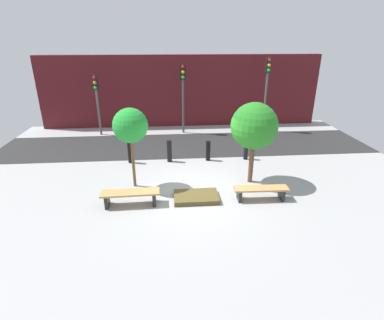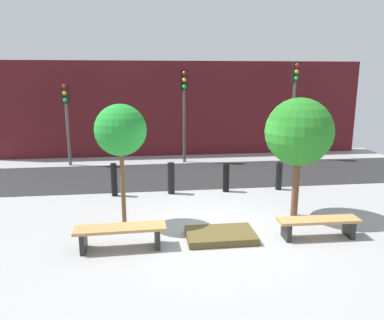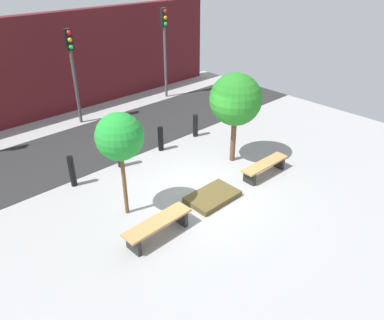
% 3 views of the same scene
% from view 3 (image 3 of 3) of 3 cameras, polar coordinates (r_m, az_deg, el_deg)
% --- Properties ---
extents(ground_plane, '(18.00, 18.00, 0.00)m').
position_cam_3_polar(ground_plane, '(10.92, 1.55, -5.03)').
color(ground_plane, '#9C9C9C').
extents(road_strip, '(18.00, 3.62, 0.01)m').
position_cam_3_polar(road_strip, '(14.40, -12.50, 3.26)').
color(road_strip, '#272727').
rests_on(road_strip, ground).
extents(building_facade, '(16.20, 0.50, 4.08)m').
position_cam_3_polar(building_facade, '(16.86, -20.14, 13.42)').
color(building_facade, '#511419').
rests_on(building_facade, ground).
extents(bench_left, '(1.85, 0.52, 0.48)m').
position_cam_3_polar(bench_left, '(9.22, -5.24, -9.89)').
color(bench_left, black).
rests_on(bench_left, ground).
extents(bench_right, '(1.79, 0.47, 0.44)m').
position_cam_3_polar(bench_right, '(11.81, 11.03, -0.93)').
color(bench_right, black).
rests_on(bench_right, ground).
extents(planter_bed, '(1.48, 0.93, 0.16)m').
position_cam_3_polar(planter_bed, '(10.63, 3.13, -5.60)').
color(planter_bed, brown).
rests_on(planter_bed, ground).
extents(tree_behind_left_bench, '(1.18, 1.18, 2.85)m').
position_cam_3_polar(tree_behind_left_bench, '(9.15, -10.99, 3.44)').
color(tree_behind_left_bench, brown).
rests_on(tree_behind_left_bench, ground).
extents(tree_behind_right_bench, '(1.64, 1.64, 2.96)m').
position_cam_3_polar(tree_behind_right_bench, '(11.78, 6.66, 9.10)').
color(tree_behind_right_bench, brown).
rests_on(tree_behind_right_bench, ground).
extents(bollard_far_left, '(0.18, 0.18, 0.97)m').
position_cam_3_polar(bollard_far_left, '(11.55, -17.81, -1.65)').
color(bollard_far_left, black).
rests_on(bollard_far_left, ground).
extents(bollard_left, '(0.21, 0.21, 0.95)m').
position_cam_3_polar(bollard_left, '(12.22, -10.91, 1.01)').
color(bollard_left, black).
rests_on(bollard_left, ground).
extents(bollard_center, '(0.19, 0.19, 0.87)m').
position_cam_3_polar(bollard_center, '(13.08, -4.80, 3.23)').
color(bollard_center, black).
rests_on(bollard_center, ground).
extents(bollard_right, '(0.19, 0.19, 0.85)m').
position_cam_3_polar(bollard_right, '(14.08, 0.52, 5.26)').
color(bollard_right, black).
rests_on(bollard_right, ground).
extents(traffic_light_mid_west, '(0.28, 0.27, 3.69)m').
position_cam_3_polar(traffic_light_mid_west, '(15.31, -17.84, 14.31)').
color(traffic_light_mid_west, '#4A4A4A').
rests_on(traffic_light_mid_west, ground).
extents(traffic_light_mid_east, '(0.28, 0.27, 4.00)m').
position_cam_3_polar(traffic_light_mid_east, '(17.66, -4.19, 18.07)').
color(traffic_light_mid_east, '#545454').
rests_on(traffic_light_mid_east, ground).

